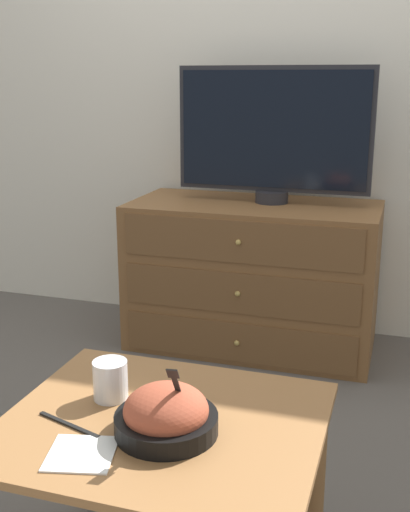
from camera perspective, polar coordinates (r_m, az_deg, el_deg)
name	(u,v)px	position (r m, az deg, el deg)	size (l,w,h in m)	color
ground_plane	(268,321)	(3.42, 5.58, -5.81)	(12.00, 12.00, 0.00)	#56514C
wall_back	(276,65)	(3.21, 6.32, 16.49)	(12.00, 0.05, 2.60)	silver
dresser	(253,275)	(3.03, 4.26, -1.74)	(1.13, 0.57, 0.69)	brown
tv	(274,133)	(2.94, 6.13, 10.83)	(0.88, 0.15, 0.61)	#232328
coffee_table	(163,452)	(1.55, -3.76, -17.01)	(0.72, 0.62, 0.49)	#9E6B3D
takeout_bowl	(166,415)	(1.44, -3.47, -13.94)	(0.23, 0.23, 0.18)	black
drink_cup	(110,382)	(1.60, -8.48, -11.03)	(0.08, 0.08, 0.10)	beige
napkin	(81,454)	(1.41, -10.94, -16.87)	(0.17, 0.17, 0.00)	white
knife	(69,425)	(1.51, -12.00, -14.46)	(0.18, 0.06, 0.01)	black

